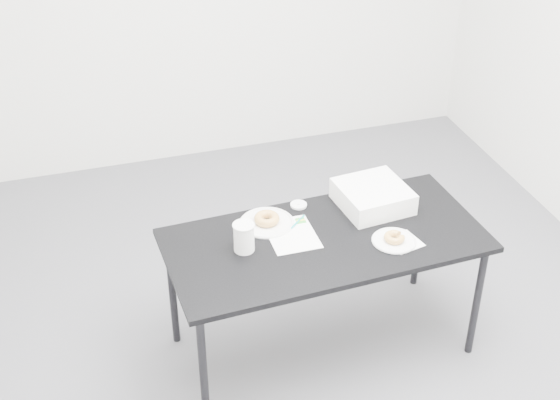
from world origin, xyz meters
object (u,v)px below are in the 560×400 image
object	(u,v)px
table	(325,247)
coffee_cup	(244,237)
pen	(297,222)
bakery_box	(373,196)
plate_near	(394,241)
plate_far	(267,223)
scorecard	(292,235)
donut_near	(394,237)
donut_far	(267,219)

from	to	relation	value
table	coffee_cup	distance (m)	0.40
pen	bakery_box	size ratio (longest dim) A/B	0.41
plate_near	plate_far	size ratio (longest dim) A/B	0.79
scorecard	coffee_cup	bearing A→B (deg)	-168.47
table	donut_near	size ratio (longest dim) A/B	15.58
bakery_box	pen	bearing A→B (deg)	179.56
scorecard	coffee_cup	world-z (taller)	coffee_cup
pen	plate_near	world-z (taller)	pen
table	coffee_cup	world-z (taller)	coffee_cup
plate_near	coffee_cup	xyz separation A→B (m)	(-0.67, 0.14, 0.07)
scorecard	donut_near	distance (m)	0.47
coffee_cup	table	bearing A→B (deg)	-3.54
bakery_box	table	bearing A→B (deg)	-154.40
scorecard	donut_far	bearing A→B (deg)	124.33
donut_far	coffee_cup	xyz separation A→B (m)	(-0.16, -0.17, 0.04)
scorecard	plate_near	bearing A→B (deg)	-23.37
donut_far	coffee_cup	bearing A→B (deg)	-132.38
plate_far	bakery_box	xyz separation A→B (m)	(0.54, -0.00, 0.05)
donut_near	donut_far	xyz separation A→B (m)	(-0.52, 0.32, 0.00)
scorecard	coffee_cup	size ratio (longest dim) A/B	1.98
coffee_cup	bakery_box	size ratio (longest dim) A/B	0.44
table	pen	xyz separation A→B (m)	(-0.09, 0.15, 0.06)
pen	donut_far	size ratio (longest dim) A/B	1.06
pen	plate_far	size ratio (longest dim) A/B	0.50
scorecard	bakery_box	size ratio (longest dim) A/B	0.87
table	donut_far	distance (m)	0.31
plate_near	pen	bearing A→B (deg)	144.10
table	plate_far	size ratio (longest dim) A/B	5.80
table	plate_far	world-z (taller)	plate_far
plate_far	coffee_cup	xyz separation A→B (m)	(-0.16, -0.17, 0.07)
plate_far	donut_far	bearing A→B (deg)	-90.00
donut_near	donut_far	size ratio (longest dim) A/B	0.79
donut_near	coffee_cup	size ratio (longest dim) A/B	0.69
scorecard	plate_near	world-z (taller)	plate_near
pen	coffee_cup	bearing A→B (deg)	161.05
pen	plate_near	xyz separation A→B (m)	(0.38, -0.27, -0.00)
table	donut_far	xyz separation A→B (m)	(-0.23, 0.20, 0.08)
table	donut_far	size ratio (longest dim) A/B	12.36
donut_near	bakery_box	bearing A→B (deg)	85.92
coffee_cup	plate_near	bearing A→B (deg)	-11.98
donut_far	coffee_cup	world-z (taller)	coffee_cup
donut_far	plate_near	bearing A→B (deg)	-31.33
pen	donut_near	xyz separation A→B (m)	(0.38, -0.27, 0.02)
table	plate_far	xyz separation A→B (m)	(-0.23, 0.20, 0.05)
scorecard	bakery_box	world-z (taller)	bakery_box
donut_far	pen	bearing A→B (deg)	-16.60
bakery_box	coffee_cup	bearing A→B (deg)	-172.21
donut_far	scorecard	bearing A→B (deg)	-56.03
table	donut_far	bearing A→B (deg)	136.37
table	bakery_box	world-z (taller)	bakery_box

